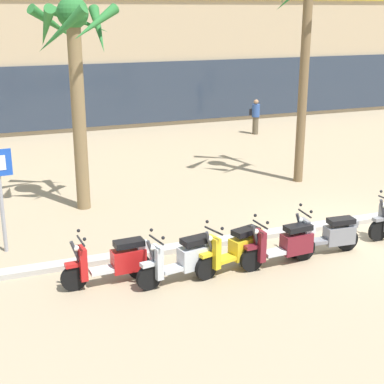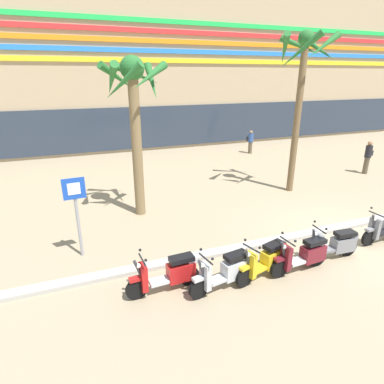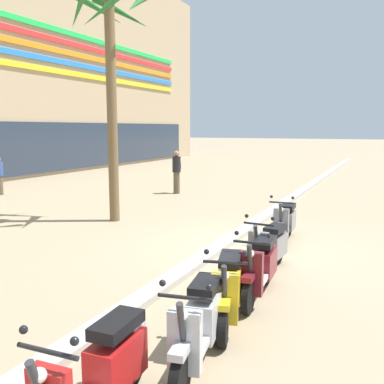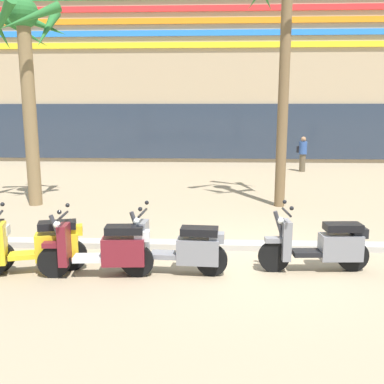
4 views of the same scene
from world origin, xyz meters
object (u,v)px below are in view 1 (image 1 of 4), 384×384
scooter_red_mid_front (115,261)px  palm_tree_mid_walkway (308,17)px  palm_tree_far_corner (75,55)px  scooter_yellow_mid_centre (235,249)px  scooter_grey_lead_nearest (328,235)px  scooter_silver_gap_after_mid (183,259)px  scooter_maroon_last_in_row (285,244)px  pedestrian_strolling_near_curb (255,116)px  crossing_sign (0,189)px

scooter_red_mid_front → palm_tree_mid_walkway: palm_tree_mid_walkway is taller
scooter_red_mid_front → palm_tree_far_corner: (0.31, 4.85, 3.71)m
scooter_yellow_mid_centre → scooter_grey_lead_nearest: bearing=0.7°
scooter_silver_gap_after_mid → scooter_maroon_last_in_row: (2.32, -0.05, -0.01)m
palm_tree_mid_walkway → pedestrian_strolling_near_curb: (2.08, 7.08, -4.27)m
scooter_red_mid_front → palm_tree_far_corner: bearing=86.3°
scooter_silver_gap_after_mid → crossing_sign: bearing=138.8°
pedestrian_strolling_near_curb → scooter_silver_gap_after_mid: bearing=-122.9°
scooter_maroon_last_in_row → palm_tree_far_corner: size_ratio=0.33×
scooter_red_mid_front → pedestrian_strolling_near_curb: pedestrian_strolling_near_curb is taller
scooter_maroon_last_in_row → palm_tree_mid_walkway: (3.65, 5.43, 4.62)m
scooter_yellow_mid_centre → palm_tree_mid_walkway: palm_tree_mid_walkway is taller
scooter_grey_lead_nearest → crossing_sign: 7.38m
scooter_yellow_mid_centre → crossing_sign: size_ratio=0.73×
scooter_grey_lead_nearest → palm_tree_far_corner: 7.80m
scooter_maroon_last_in_row → scooter_grey_lead_nearest: size_ratio=1.02×
scooter_grey_lead_nearest → palm_tree_mid_walkway: 7.43m
scooter_maroon_last_in_row → scooter_grey_lead_nearest: bearing=8.0°
scooter_yellow_mid_centre → scooter_maroon_last_in_row: same height
scooter_red_mid_front → scooter_silver_gap_after_mid: same height
scooter_silver_gap_after_mid → scooter_maroon_last_in_row: bearing=-1.3°
scooter_yellow_mid_centre → pedestrian_strolling_near_curb: 14.15m
scooter_maroon_last_in_row → pedestrian_strolling_near_curb: pedestrian_strolling_near_curb is taller
palm_tree_far_corner → palm_tree_mid_walkway: 7.04m
scooter_silver_gap_after_mid → pedestrian_strolling_near_curb: (8.06, 12.47, 0.34)m
scooter_grey_lead_nearest → crossing_sign: bearing=158.0°
scooter_maroon_last_in_row → scooter_silver_gap_after_mid: bearing=178.7°
scooter_grey_lead_nearest → crossing_sign: (-6.78, 2.74, 1.06)m
crossing_sign → palm_tree_mid_walkway: bearing=15.3°
scooter_grey_lead_nearest → palm_tree_mid_walkway: size_ratio=0.27×
scooter_silver_gap_after_mid → pedestrian_strolling_near_curb: size_ratio=1.16×
pedestrian_strolling_near_curb → scooter_red_mid_front: bearing=-127.9°
scooter_grey_lead_nearest → palm_tree_far_corner: bearing=131.4°
scooter_red_mid_front → scooter_silver_gap_after_mid: bearing=-17.2°
scooter_yellow_mid_centre → palm_tree_mid_walkway: 8.49m
scooter_silver_gap_after_mid → palm_tree_far_corner: size_ratio=0.32×
crossing_sign → pedestrian_strolling_near_curb: crossing_sign is taller
palm_tree_far_corner → scooter_yellow_mid_centre: bearing=-66.8°
scooter_silver_gap_after_mid → scooter_grey_lead_nearest: same height
scooter_red_mid_front → scooter_silver_gap_after_mid: size_ratio=1.04×
scooter_red_mid_front → scooter_grey_lead_nearest: (4.84, -0.29, -0.02)m
scooter_silver_gap_after_mid → scooter_yellow_mid_centre: (1.20, 0.09, -0.01)m
scooter_silver_gap_after_mid → scooter_yellow_mid_centre: bearing=4.3°
scooter_silver_gap_after_mid → scooter_grey_lead_nearest: size_ratio=0.98×
scooter_silver_gap_after_mid → pedestrian_strolling_near_curb: 14.85m
crossing_sign → palm_tree_mid_walkway: (9.23, 2.53, 3.57)m
scooter_maroon_last_in_row → palm_tree_mid_walkway: size_ratio=0.28×
scooter_red_mid_front → crossing_sign: size_ratio=0.78×
palm_tree_far_corner → pedestrian_strolling_near_curb: (9.07, 7.21, -3.36)m
palm_tree_mid_walkway → palm_tree_far_corner: bearing=-179.0°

